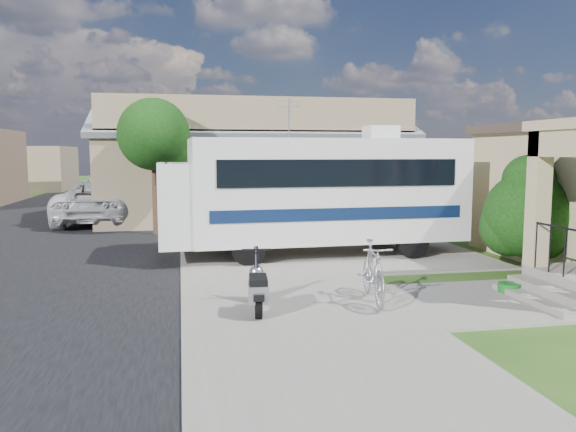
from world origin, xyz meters
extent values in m
plane|color=#1B4111|center=(0.00, 0.00, 0.00)|extent=(120.00, 120.00, 0.00)
cube|color=black|center=(-7.50, 10.00, 0.01)|extent=(9.00, 80.00, 0.02)
cube|color=slate|center=(-1.00, 10.00, 0.03)|extent=(4.00, 80.00, 0.06)
cube|color=slate|center=(1.50, 4.50, 0.03)|extent=(7.00, 6.00, 0.05)
cube|color=slate|center=(3.00, -1.00, 0.03)|extent=(4.00, 3.00, 0.05)
cube|color=black|center=(5.48, 2.70, 1.70)|extent=(0.04, 1.10, 1.20)
cube|color=slate|center=(3.70, -1.30, 0.16)|extent=(0.40, 2.16, 0.32)
cube|color=slate|center=(3.35, -1.30, 0.08)|extent=(0.35, 2.16, 0.16)
cube|color=#90805B|center=(4.08, -0.28, 1.85)|extent=(0.35, 0.35, 2.70)
cylinder|color=black|center=(3.95, -1.30, 1.40)|extent=(0.04, 1.70, 0.04)
cube|color=#78674B|center=(0.00, 14.00, 1.80)|extent=(12.00, 8.00, 3.60)
cube|color=slate|center=(0.00, 12.00, 4.15)|extent=(12.50, 4.40, 1.78)
cube|color=slate|center=(0.00, 16.00, 4.15)|extent=(12.50, 4.40, 1.78)
cube|color=slate|center=(0.00, 14.00, 4.85)|extent=(12.50, 0.50, 0.22)
cube|color=#78674B|center=(0.00, 10.10, 4.15)|extent=(11.76, 0.20, 1.30)
cube|color=#78674B|center=(-15.00, 34.00, 1.60)|extent=(8.00, 7.00, 3.20)
cylinder|color=#321F16|center=(-3.80, 9.00, 1.57)|extent=(0.20, 0.20, 3.15)
sphere|color=black|center=(-3.80, 9.00, 3.38)|extent=(2.40, 2.40, 2.40)
sphere|color=black|center=(-3.40, 9.20, 2.93)|extent=(1.68, 1.68, 1.68)
cylinder|color=#321F16|center=(-3.80, 19.00, 1.65)|extent=(0.20, 0.20, 3.29)
sphere|color=black|center=(-3.80, 19.00, 3.53)|extent=(2.40, 2.40, 2.40)
sphere|color=black|center=(-3.40, 19.20, 3.06)|extent=(1.68, 1.68, 1.68)
cylinder|color=#321F16|center=(-3.80, 28.00, 1.50)|extent=(0.20, 0.20, 3.01)
sphere|color=black|center=(-3.80, 28.00, 3.22)|extent=(2.40, 2.40, 2.40)
sphere|color=black|center=(-3.40, 28.20, 2.79)|extent=(1.68, 1.68, 1.68)
cube|color=silver|center=(0.88, 4.27, 1.80)|extent=(7.27, 2.79, 2.67)
cube|color=silver|center=(-3.12, 4.15, 1.49)|extent=(0.90, 2.47, 2.06)
cube|color=black|center=(-3.31, 4.14, 2.06)|extent=(0.13, 2.18, 0.92)
cube|color=black|center=(0.92, 2.97, 2.28)|extent=(6.11, 0.22, 0.67)
cube|color=black|center=(0.84, 5.57, 2.28)|extent=(6.11, 0.22, 0.67)
cube|color=#0B1838|center=(0.92, 2.98, 1.26)|extent=(6.47, 0.22, 0.31)
cube|color=#0B1838|center=(0.84, 5.57, 1.26)|extent=(6.47, 0.22, 0.31)
cube|color=silver|center=(2.42, 4.32, 3.32)|extent=(0.84, 0.74, 0.36)
cylinder|color=#929299|center=(-0.14, 4.24, 3.65)|extent=(0.04, 0.04, 1.03)
cylinder|color=black|center=(-1.38, 3.07, 0.46)|extent=(0.83, 0.31, 0.82)
cylinder|color=black|center=(-1.45, 5.33, 0.46)|extent=(0.83, 0.31, 0.82)
cylinder|color=black|center=(2.93, 3.21, 0.46)|extent=(0.83, 0.31, 0.82)
cylinder|color=black|center=(2.86, 5.47, 0.46)|extent=(0.83, 0.31, 0.82)
cylinder|color=#321F16|center=(5.06, 1.52, 0.41)|extent=(0.16, 0.16, 0.81)
sphere|color=black|center=(5.06, 1.52, 1.32)|extent=(2.03, 2.03, 2.03)
sphere|color=black|center=(5.47, 1.83, 1.72)|extent=(1.62, 1.62, 1.62)
sphere|color=black|center=(4.76, 1.72, 1.01)|extent=(1.42, 1.42, 1.42)
sphere|color=black|center=(5.27, 1.22, 0.91)|extent=(1.22, 1.22, 1.22)
sphere|color=black|center=(5.06, 1.52, 2.13)|extent=(1.22, 1.22, 1.22)
cylinder|color=black|center=(-1.74, -1.39, 0.28)|extent=(0.16, 0.44, 0.43)
cylinder|color=black|center=(-1.63, -0.31, 0.28)|extent=(0.16, 0.44, 0.43)
cube|color=#929299|center=(-1.69, -0.90, 0.34)|extent=(0.35, 0.57, 0.08)
cube|color=#929299|center=(-1.73, -1.29, 0.47)|extent=(0.39, 0.58, 0.30)
cube|color=black|center=(-1.73, -1.24, 0.67)|extent=(0.36, 0.62, 0.12)
cube|color=black|center=(-1.76, -1.54, 0.46)|extent=(0.20, 0.21, 0.10)
cylinder|color=black|center=(-1.64, -0.38, 0.67)|extent=(0.11, 0.34, 0.82)
sphere|color=#929299|center=(-1.63, -0.31, 0.60)|extent=(0.28, 0.28, 0.28)
sphere|color=black|center=(-1.62, -0.23, 0.60)|extent=(0.12, 0.12, 0.12)
cylinder|color=black|center=(-1.64, -0.46, 1.05)|extent=(0.54, 0.09, 0.04)
cube|color=black|center=(-1.63, -0.31, 0.40)|extent=(0.17, 0.29, 0.06)
imported|color=#929299|center=(0.45, -0.77, 0.56)|extent=(0.78, 1.92, 1.12)
imported|color=silver|center=(-5.98, 12.85, 0.84)|extent=(3.22, 6.26, 1.69)
imported|color=silver|center=(-6.43, 20.08, 0.93)|extent=(3.20, 6.64, 1.86)
cylinder|color=#135F19|center=(3.35, -0.54, 0.10)|extent=(0.43, 0.43, 0.19)
camera|label=1|loc=(-2.97, -10.31, 2.79)|focal=35.00mm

